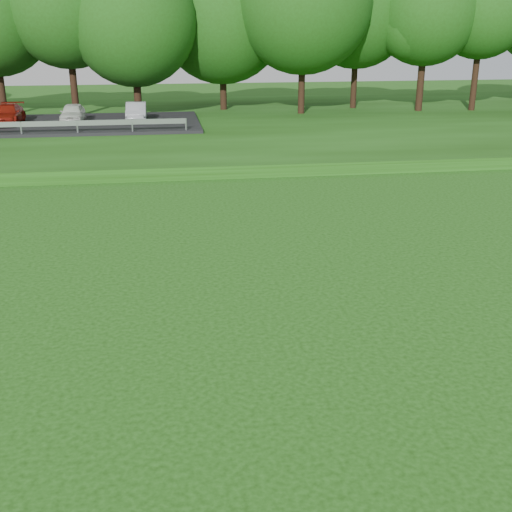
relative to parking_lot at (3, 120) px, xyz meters
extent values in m
cube|color=#173C0B|center=(24.27, 1.19, -0.73)|extent=(130.00, 30.00, 0.60)
cube|color=gray|center=(24.27, -12.81, -1.01)|extent=(130.00, 1.60, 0.04)
cube|color=black|center=(0.27, 0.19, -0.34)|extent=(24.00, 9.00, 0.18)
imported|color=maroon|center=(0.27, 0.19, 0.35)|extent=(1.68, 4.14, 1.20)
imported|color=silver|center=(4.27, 0.19, 0.35)|extent=(1.42, 3.52, 1.20)
imported|color=#969A9D|center=(8.27, 0.19, 0.35)|extent=(1.27, 3.64, 1.20)
camera|label=1|loc=(9.65, -42.65, 5.70)|focal=45.00mm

